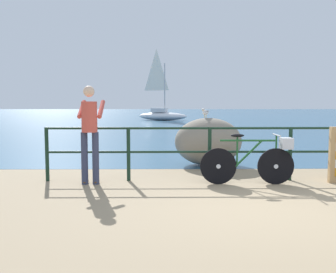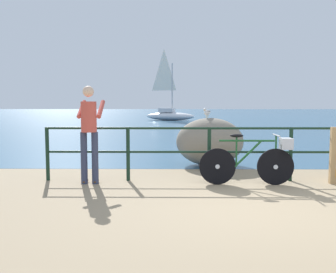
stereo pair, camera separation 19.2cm
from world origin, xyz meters
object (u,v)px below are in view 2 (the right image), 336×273
person_at_railing (89,130)px  breakwater_boulder_main (210,142)px  bicycle (255,159)px  seagull (207,112)px  sailboat (169,112)px

person_at_railing → breakwater_boulder_main: size_ratio=1.12×
breakwater_boulder_main → bicycle: bearing=-74.3°
bicycle → person_at_railing: (-2.99, 0.07, 0.53)m
bicycle → person_at_railing: 3.04m
bicycle → seagull: 2.45m
bicycle → seagull: size_ratio=5.24×
seagull → sailboat: (-1.10, 23.57, -0.56)m
sailboat → bicycle: bearing=-66.1°
person_at_railing → seagull: bearing=-48.2°
seagull → sailboat: 23.60m
person_at_railing → sailboat: (1.23, 25.72, -0.28)m
person_at_railing → sailboat: 25.75m
breakwater_boulder_main → sailboat: sailboat is taller
person_at_railing → seagull: (2.33, 2.15, 0.27)m
bicycle → sailboat: bearing=95.1°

